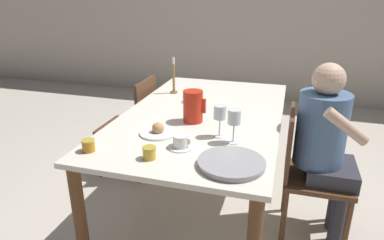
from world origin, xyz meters
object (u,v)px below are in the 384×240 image
(chair_opposite, at_px, (134,124))
(candlestick_tall, at_px, (174,80))
(wine_glass_water, at_px, (234,118))
(jam_jar_red, at_px, (149,152))
(serving_tray, at_px, (231,163))
(wine_glass_juice, at_px, (220,114))
(chair_person_side, at_px, (307,171))
(bread_plate, at_px, (158,131))
(jam_jar_amber, at_px, (88,145))
(person_seated, at_px, (326,140))
(teacup_across, at_px, (192,98))
(red_pitcher, at_px, (193,106))
(teacup_near_person, at_px, (181,142))

(chair_opposite, distance_m, candlestick_tall, 0.55)
(wine_glass_water, height_order, jam_jar_red, wine_glass_water)
(serving_tray, distance_m, jam_jar_red, 0.41)
(wine_glass_juice, height_order, serving_tray, wine_glass_juice)
(chair_person_side, height_order, bread_plate, chair_person_side)
(chair_opposite, distance_m, jam_jar_amber, 1.19)
(candlestick_tall, bearing_deg, chair_person_side, -23.91)
(serving_tray, bearing_deg, chair_person_side, 57.17)
(person_seated, distance_m, teacup_across, 0.99)
(teacup_across, bearing_deg, wine_glass_water, -55.94)
(person_seated, distance_m, red_pitcher, 0.84)
(candlestick_tall, bearing_deg, person_seated, -22.39)
(chair_opposite, height_order, wine_glass_juice, wine_glass_juice)
(red_pitcher, bearing_deg, candlestick_tall, 119.80)
(wine_glass_juice, xyz_separation_m, serving_tray, (0.13, -0.33, -0.12))
(red_pitcher, relative_size, wine_glass_water, 1.05)
(person_seated, relative_size, jam_jar_red, 16.59)
(wine_glass_juice, relative_size, jam_jar_red, 2.69)
(chair_opposite, distance_m, teacup_near_person, 1.23)
(chair_person_side, bearing_deg, red_pitcher, -82.41)
(wine_glass_water, distance_m, bread_plate, 0.46)
(chair_opposite, bearing_deg, serving_tray, -135.54)
(chair_opposite, xyz_separation_m, wine_glass_juice, (0.90, -0.72, 0.44))
(person_seated, height_order, wine_glass_water, person_seated)
(red_pitcher, bearing_deg, serving_tray, -56.48)
(teacup_across, distance_m, jam_jar_red, 0.94)
(red_pitcher, height_order, wine_glass_juice, red_pitcher)
(jam_jar_amber, bearing_deg, person_seated, 28.31)
(serving_tray, xyz_separation_m, bread_plate, (-0.48, 0.27, 0.00))
(bread_plate, bearing_deg, wine_glass_water, 0.53)
(chair_opposite, distance_m, person_seated, 1.59)
(wine_glass_water, bearing_deg, serving_tray, -81.99)
(chair_opposite, xyz_separation_m, jam_jar_amber, (0.28, -1.10, 0.33))
(person_seated, xyz_separation_m, wine_glass_water, (-0.52, -0.34, 0.22))
(person_seated, distance_m, serving_tray, 0.78)
(bread_plate, distance_m, jam_jar_amber, 0.41)
(jam_jar_red, bearing_deg, teacup_near_person, 55.78)
(chair_opposite, bearing_deg, bread_plate, -145.03)
(wine_glass_juice, distance_m, serving_tray, 0.37)
(person_seated, bearing_deg, chair_person_side, -90.85)
(chair_person_side, bearing_deg, teacup_across, -108.39)
(teacup_near_person, height_order, jam_jar_amber, teacup_near_person)
(wine_glass_water, bearing_deg, jam_jar_red, -140.25)
(chair_person_side, distance_m, serving_tray, 0.79)
(teacup_near_person, height_order, bread_plate, same)
(red_pitcher, distance_m, jam_jar_amber, 0.70)
(wine_glass_juice, bearing_deg, wine_glass_water, -33.48)
(red_pitcher, bearing_deg, wine_glass_water, -38.98)
(person_seated, distance_m, wine_glass_water, 0.66)
(jam_jar_red, bearing_deg, serving_tray, 5.43)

